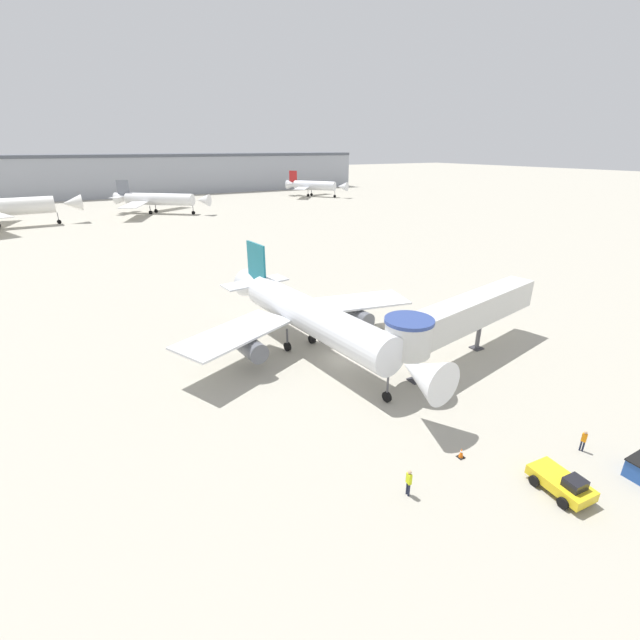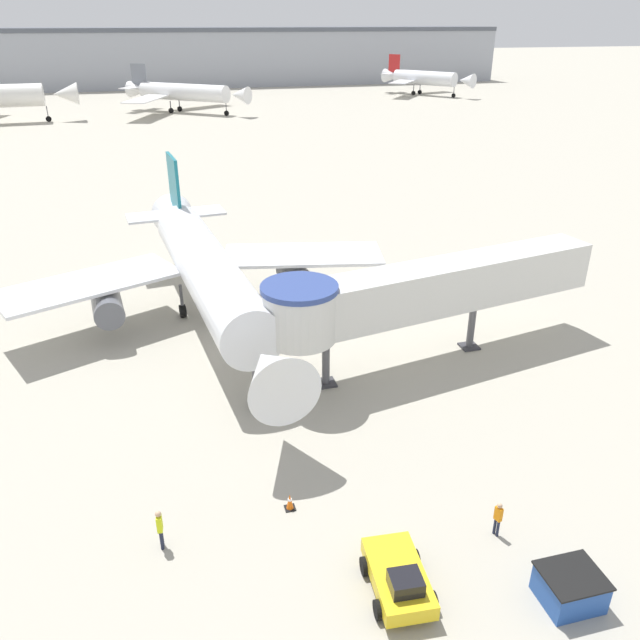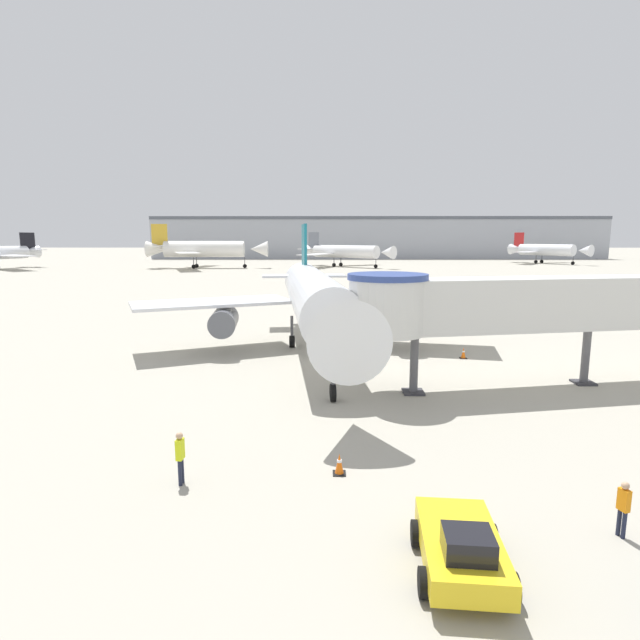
{
  "view_description": "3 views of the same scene",
  "coord_description": "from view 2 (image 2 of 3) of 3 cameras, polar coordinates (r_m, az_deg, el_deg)",
  "views": [
    {
      "loc": [
        -20.66,
        -31.24,
        19.4
      ],
      "look_at": [
        -1.95,
        1.21,
        4.15
      ],
      "focal_mm": 24.0,
      "sensor_mm": 36.0,
      "label": 1
    },
    {
      "loc": [
        -5.04,
        -35.9,
        18.77
      ],
      "look_at": [
        3.32,
        -5.35,
        3.43
      ],
      "focal_mm": 35.0,
      "sensor_mm": 36.0,
      "label": 2
    },
    {
      "loc": [
        -1.41,
        -32.28,
        8.16
      ],
      "look_at": [
        -1.74,
        1.38,
        2.61
      ],
      "focal_mm": 28.0,
      "sensor_mm": 36.0,
      "label": 3
    }
  ],
  "objects": [
    {
      "name": "background_jet_gray_tail",
      "position": [
        147.98,
        -12.59,
        19.67
      ],
      "size": [
        27.29,
        28.01,
        9.87
      ],
      "rotation": [
        0.0,
        0.0,
        0.87
      ],
      "color": "white",
      "rests_on": "ground_plane"
    },
    {
      "name": "service_container_blue",
      "position": [
        25.57,
        21.88,
        -21.74
      ],
      "size": [
        2.15,
        1.88,
        1.27
      ],
      "rotation": [
        0.0,
        0.0,
        -0.01
      ],
      "color": "#234C9E",
      "rests_on": "ground_plane"
    },
    {
      "name": "traffic_cone_near_nose",
      "position": [
        27.48,
        -2.77,
        -16.27
      ],
      "size": [
        0.45,
        0.45,
        0.75
      ],
      "color": "black",
      "rests_on": "ground_plane"
    },
    {
      "name": "jet_bridge",
      "position": [
        36.21,
        8.73,
        2.62
      ],
      "size": [
        21.44,
        6.85,
        6.37
      ],
      "rotation": [
        0.0,
        0.0,
        0.18
      ],
      "color": "silver",
      "rests_on": "ground_plane"
    },
    {
      "name": "background_jet_red_tail",
      "position": [
        182.37,
        9.4,
        21.0
      ],
      "size": [
        23.4,
        24.8,
        9.99
      ],
      "rotation": [
        0.0,
        0.0,
        0.6
      ],
      "color": "silver",
      "rests_on": "ground_plane"
    },
    {
      "name": "ground_crew_marshaller",
      "position": [
        26.15,
        -14.42,
        -17.85
      ],
      "size": [
        0.24,
        0.37,
        1.82
      ],
      "rotation": [
        0.0,
        0.0,
        4.61
      ],
      "color": "#1E2338",
      "rests_on": "ground_plane"
    },
    {
      "name": "ground_plane",
      "position": [
        40.83,
        -6.5,
        -1.72
      ],
      "size": [
        800.0,
        800.0,
        0.0
      ],
      "primitive_type": "plane",
      "color": "#A8A393"
    },
    {
      "name": "main_airplane",
      "position": [
        41.49,
        -10.34,
        4.53
      ],
      "size": [
        26.62,
        29.85,
        9.39
      ],
      "rotation": [
        0.0,
        0.0,
        0.11
      ],
      "color": "silver",
      "rests_on": "ground_plane"
    },
    {
      "name": "terminal_building",
      "position": [
        212.59,
        -9.38,
        22.69
      ],
      "size": [
        177.56,
        24.68,
        16.47
      ],
      "color": "#999EA8",
      "rests_on": "ground_plane"
    },
    {
      "name": "ground_crew_wing_walker",
      "position": [
        26.91,
        15.96,
        -16.92
      ],
      "size": [
        0.26,
        0.35,
        1.62
      ],
      "rotation": [
        0.0,
        0.0,
        1.86
      ],
      "color": "#1E2338",
      "rests_on": "ground_plane"
    },
    {
      "name": "traffic_cone_starboard_wing",
      "position": [
        43.36,
        3.83,
        0.66
      ],
      "size": [
        0.47,
        0.47,
        0.77
      ],
      "color": "black",
      "rests_on": "ground_plane"
    },
    {
      "name": "pushback_tug_yellow",
      "position": [
        24.35,
        7.21,
        -22.37
      ],
      "size": [
        2.42,
        3.68,
        1.54
      ],
      "rotation": [
        0.0,
        0.0,
        -0.08
      ],
      "color": "yellow",
      "rests_on": "ground_plane"
    }
  ]
}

